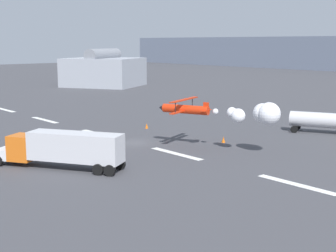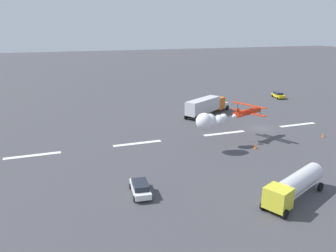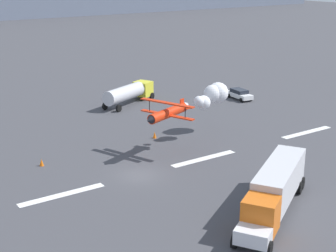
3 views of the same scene
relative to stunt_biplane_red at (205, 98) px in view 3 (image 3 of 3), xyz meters
name	(u,v)px [view 3 (image 3 of 3)]	position (x,y,z in m)	size (l,w,h in m)	color
ground_plane	(139,175)	(-12.68, -6.03, -4.65)	(440.00, 440.00, 0.00)	#424247
runway_stripe_3	(62,195)	(-20.66, -6.03, -4.65)	(8.00, 0.90, 0.01)	white
runway_stripe_4	(204,159)	(-4.71, -6.03, -4.65)	(8.00, 0.90, 0.01)	white
runway_stripe_5	(307,132)	(11.23, -6.03, -4.65)	(8.00, 0.90, 0.01)	white
stunt_biplane_red	(205,98)	(0.00, 0.00, 0.00)	(14.52, 8.00, 2.55)	red
semi_truck_orange	(275,188)	(-7.43, -18.89, -2.54)	(13.01, 9.47, 3.70)	silver
fuel_tanker_truck	(129,92)	(-0.05, 17.81, -2.90)	(9.86, 6.39, 2.90)	yellow
airport_staff_sedan	(240,94)	(15.37, 10.92, -3.84)	(2.38, 4.68, 1.52)	white
traffic_cone_near	(42,162)	(-19.65, 1.61, -4.28)	(0.44, 0.44, 0.75)	orange
traffic_cone_far	(155,135)	(-5.39, 2.59, -4.28)	(0.44, 0.44, 0.75)	orange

